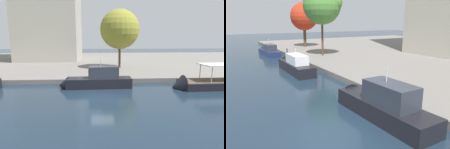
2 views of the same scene
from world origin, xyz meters
TOP-DOWN VIEW (x-y plane):
  - ground_plane at (0.00, 0.00)m, footprint 220.00×220.00m
  - dock_promenade at (0.00, 34.56)m, footprint 120.00×55.00m
  - motor_yacht_2 at (-0.76, 4.66)m, footprint 9.35×2.54m
  - tour_boat_3 at (15.74, 3.44)m, footprint 14.86×3.64m
  - tree_1 at (3.69, 18.65)m, footprint 7.61×7.71m

SIDE VIEW (x-z plane):
  - ground_plane at x=0.00m, z-range 0.00..0.00m
  - dock_promenade at x=0.00m, z-range 0.00..0.61m
  - tour_boat_3 at x=15.74m, z-range -1.82..2.55m
  - motor_yacht_2 at x=-0.76m, z-range -1.44..2.97m
  - tree_1 at x=3.69m, z-range 2.56..13.85m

